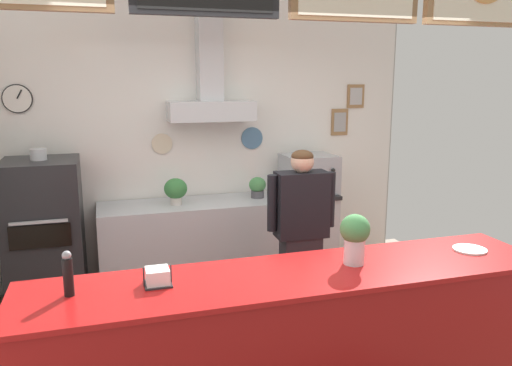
% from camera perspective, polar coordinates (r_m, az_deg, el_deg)
% --- Properties ---
extents(back_wall_assembly, '(4.41, 2.54, 3.10)m').
position_cam_1_polar(back_wall_assembly, '(5.30, -5.47, 6.37)').
color(back_wall_assembly, '#9E9E99').
rests_on(back_wall_assembly, ground_plane).
extents(service_counter, '(3.16, 0.66, 1.01)m').
position_cam_1_polar(service_counter, '(3.24, 4.43, -18.35)').
color(service_counter, maroon).
rests_on(service_counter, ground_plane).
extents(back_prep_counter, '(2.40, 0.63, 0.91)m').
position_cam_1_polar(back_prep_counter, '(5.30, -4.03, -6.84)').
color(back_prep_counter, '#B7BABF').
rests_on(back_prep_counter, ground_plane).
extents(pizza_oven, '(0.65, 0.72, 1.52)m').
position_cam_1_polar(pizza_oven, '(5.01, -22.54, -5.61)').
color(pizza_oven, '#232326').
rests_on(pizza_oven, ground_plane).
extents(shop_worker, '(0.59, 0.23, 1.56)m').
position_cam_1_polar(shop_worker, '(4.29, 5.06, -5.89)').
color(shop_worker, '#232328').
rests_on(shop_worker, ground_plane).
extents(espresso_machine, '(0.53, 0.56, 0.43)m').
position_cam_1_polar(espresso_machine, '(5.39, 5.96, 0.84)').
color(espresso_machine, '#A3A5AD').
rests_on(espresso_machine, back_prep_counter).
extents(potted_thyme, '(0.22, 0.22, 0.26)m').
position_cam_1_polar(potted_thyme, '(5.02, -9.00, -0.75)').
color(potted_thyme, beige).
rests_on(potted_thyme, back_prep_counter).
extents(potted_rosemary, '(0.18, 0.18, 0.22)m').
position_cam_1_polar(potted_rosemary, '(5.27, 0.16, -0.42)').
color(potted_rosemary, '#4C4C51').
rests_on(potted_rosemary, back_prep_counter).
extents(basil_vase, '(0.18, 0.18, 0.31)m').
position_cam_1_polar(basil_vase, '(3.15, 11.02, -6.02)').
color(basil_vase, silver).
rests_on(basil_vase, service_counter).
extents(condiment_plate, '(0.22, 0.22, 0.01)m').
position_cam_1_polar(condiment_plate, '(3.66, 22.86, -6.88)').
color(condiment_plate, white).
rests_on(condiment_plate, service_counter).
extents(napkin_holder, '(0.16, 0.15, 0.11)m').
position_cam_1_polar(napkin_holder, '(2.88, -10.99, -10.35)').
color(napkin_holder, '#262628').
rests_on(napkin_holder, service_counter).
extents(pepper_grinder, '(0.05, 0.05, 0.24)m').
position_cam_1_polar(pepper_grinder, '(2.84, -20.36, -9.53)').
color(pepper_grinder, black).
rests_on(pepper_grinder, service_counter).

